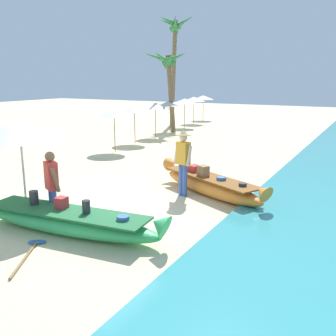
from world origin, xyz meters
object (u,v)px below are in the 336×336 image
Objects in this scene: palm_tree_leaning_seaward at (168,66)px; paddle at (29,252)px; person_tourist_customer at (52,183)px; patio_umbrella_large at (20,130)px; boat_orange_midground at (210,185)px; palm_tree_tall_inland at (175,39)px; person_vendor_hatted at (183,158)px; boat_green_foreground at (67,220)px.

palm_tree_leaning_seaward reaches higher than paddle.
patio_umbrella_large is (-0.92, 0.03, 1.14)m from person_tourist_customer.
palm_tree_leaning_seaward is 17.36m from paddle.
paddle is (5.78, -15.89, -3.91)m from palm_tree_leaning_seaward.
patio_umbrella_large is at bearing -131.80° from boat_orange_midground.
palm_tree_tall_inland is 5.02× the size of paddle.
person_vendor_hatted is 0.26× the size of palm_tree_tall_inland.
patio_umbrella_large is at bearing 139.67° from paddle.
person_tourist_customer is 1.47m from patio_umbrella_large.
person_tourist_customer is (-0.71, 0.33, 0.64)m from boat_green_foreground.
boat_green_foreground is 1.12m from paddle.
palm_tree_tall_inland is at bearing 110.15° from paddle.
palm_tree_leaning_seaward is (-4.08, 14.45, 1.87)m from patio_umbrella_large.
paddle is at bearing -69.85° from palm_tree_tall_inland.
boat_orange_midground is 5.17m from patio_umbrella_large.
person_tourist_customer is 0.23× the size of palm_tree_tall_inland.
palm_tree_leaning_seaward is 3.34× the size of paddle.
boat_orange_midground is at bearing 73.12° from paddle.
palm_tree_tall_inland reaches higher than boat_orange_midground.
person_tourist_customer reaches higher than paddle.
palm_tree_leaning_seaward is (1.21, -3.15, -1.85)m from palm_tree_tall_inland.
patio_umbrella_large is 0.48× the size of palm_tree_leaning_seaward.
boat_green_foreground is at bearing -12.42° from patio_umbrella_large.
patio_umbrella_large is (-3.24, -3.62, 1.76)m from boat_orange_midground.
patio_umbrella_large is 3.02m from paddle.
person_tourist_customer is at bearing 118.74° from paddle.
palm_tree_tall_inland reaches higher than person_tourist_customer.
palm_tree_leaning_seaward reaches higher than boat_orange_midground.
person_vendor_hatted reaches higher than boat_orange_midground.
boat_green_foreground reaches higher than paddle.
person_vendor_hatted reaches higher than paddle.
palm_tree_tall_inland reaches higher than person_vendor_hatted.
patio_umbrella_large is 1.59× the size of paddle.
person_vendor_hatted is 0.39× the size of palm_tree_leaning_seaward.
palm_tree_tall_inland is 1.50× the size of palm_tree_leaning_seaward.
person_vendor_hatted is 0.81× the size of patio_umbrella_large.
person_tourist_customer is at bearing -70.59° from palm_tree_tall_inland.
boat_orange_midground is 0.54× the size of palm_tree_tall_inland.
person_tourist_customer is 1.14× the size of paddle.
palm_tree_leaning_seaward is at bearing -68.98° from palm_tree_tall_inland.
boat_orange_midground is at bearing -58.60° from palm_tree_tall_inland.
paddle is at bearing -100.95° from person_vendor_hatted.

